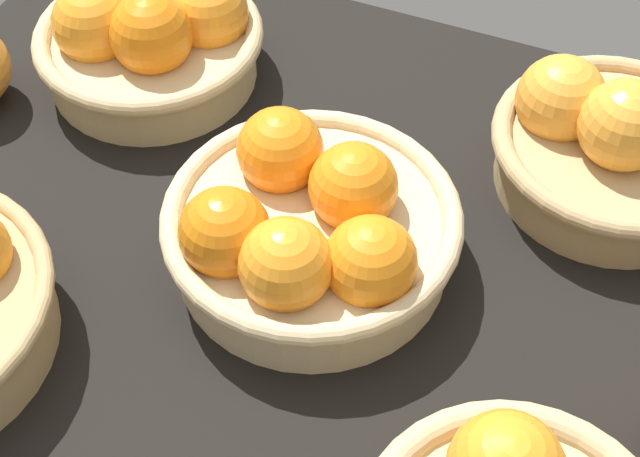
% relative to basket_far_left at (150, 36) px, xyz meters
% --- Properties ---
extents(market_tray, '(0.84, 0.72, 0.03)m').
position_rel_basket_far_left_xyz_m(market_tray, '(0.22, -0.18, -0.06)').
color(market_tray, black).
rests_on(market_tray, ground).
extents(basket_far_left, '(0.22, 0.22, 0.11)m').
position_rel_basket_far_left_xyz_m(basket_far_left, '(0.00, 0.00, 0.00)').
color(basket_far_left, tan).
rests_on(basket_far_left, market_tray).
extents(basket_far_right, '(0.22, 0.22, 0.12)m').
position_rel_basket_far_left_xyz_m(basket_far_right, '(0.44, 0.03, -0.00)').
color(basket_far_right, tan).
rests_on(basket_far_right, market_tray).
extents(basket_center, '(0.24, 0.24, 0.11)m').
position_rel_basket_far_left_xyz_m(basket_center, '(0.23, -0.16, 0.00)').
color(basket_center, '#D3BC8C').
rests_on(basket_center, market_tray).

